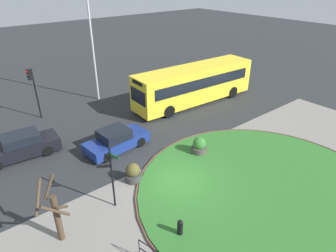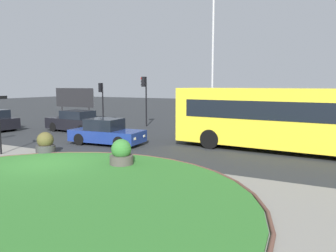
% 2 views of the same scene
% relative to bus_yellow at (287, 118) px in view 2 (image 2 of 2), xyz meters
% --- Properties ---
extents(ground, '(120.00, 120.00, 0.00)m').
position_rel_bus_yellow_xyz_m(ground, '(-8.23, -7.50, -1.67)').
color(ground, '#282B2D').
extents(sidewalk_paving, '(32.00, 8.16, 0.02)m').
position_rel_bus_yellow_xyz_m(sidewalk_paving, '(-8.23, -9.42, -1.66)').
color(sidewalk_paving, gray).
rests_on(sidewalk_paving, ground).
extents(grass_island, '(13.10, 13.10, 0.10)m').
position_rel_bus_yellow_xyz_m(grass_island, '(-5.28, -10.95, -1.62)').
color(grass_island, '#2D6B28').
rests_on(grass_island, ground).
extents(grass_kerb_ring, '(13.41, 13.41, 0.11)m').
position_rel_bus_yellow_xyz_m(grass_kerb_ring, '(-5.28, -10.95, -1.61)').
color(grass_kerb_ring, brown).
rests_on(grass_kerb_ring, ground).
extents(bus_yellow, '(11.12, 3.06, 3.10)m').
position_rel_bus_yellow_xyz_m(bus_yellow, '(0.00, 0.00, 0.00)').
color(bus_yellow, yellow).
rests_on(bus_yellow, ground).
extents(car_far_lane, '(4.69, 2.07, 1.49)m').
position_rel_bus_yellow_xyz_m(car_far_lane, '(-14.02, 0.39, -0.98)').
color(car_far_lane, black).
rests_on(car_far_lane, ground).
extents(car_trailing, '(4.18, 2.07, 1.42)m').
position_rel_bus_yellow_xyz_m(car_trailing, '(-9.05, -2.50, -1.03)').
color(car_trailing, navy).
rests_on(car_trailing, ground).
extents(traffic_light_near, '(0.49, 0.26, 3.41)m').
position_rel_bus_yellow_xyz_m(traffic_light_near, '(-16.01, 5.54, 0.84)').
color(traffic_light_near, black).
rests_on(traffic_light_near, ground).
extents(traffic_light_far, '(0.48, 0.32, 3.89)m').
position_rel_bus_yellow_xyz_m(traffic_light_far, '(-11.40, 5.17, 1.18)').
color(traffic_light_far, black).
rests_on(traffic_light_far, ground).
extents(lamppost_tall, '(0.32, 0.32, 9.72)m').
position_rel_bus_yellow_xyz_m(lamppost_tall, '(-6.05, 5.82, 3.49)').
color(lamppost_tall, '#B7B7BC').
rests_on(lamppost_tall, ground).
extents(billboard_left, '(4.38, 0.36, 2.95)m').
position_rel_bus_yellow_xyz_m(billboard_left, '(-19.67, 6.15, 0.35)').
color(billboard_left, black).
rests_on(billboard_left, ground).
extents(planter_near_signpost, '(0.95, 0.95, 1.12)m').
position_rel_bus_yellow_xyz_m(planter_near_signpost, '(-5.36, -6.16, -1.17)').
color(planter_near_signpost, '#47423D').
rests_on(planter_near_signpost, ground).
extents(planter_kerbside, '(0.91, 0.91, 1.05)m').
position_rel_bus_yellow_xyz_m(planter_kerbside, '(-10.01, -5.87, -1.20)').
color(planter_kerbside, '#383838').
rests_on(planter_kerbside, ground).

